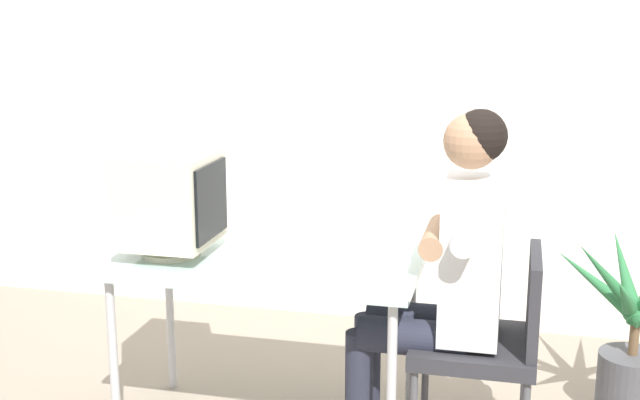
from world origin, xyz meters
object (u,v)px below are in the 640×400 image
object	(u,v)px
desk	(267,273)
person_seated	(445,269)
crt_monitor	(170,200)
keyboard	(247,254)
office_chair	(491,337)
potted_plant	(633,338)

from	to	relation	value
desk	person_seated	bearing A→B (deg)	2.16
crt_monitor	person_seated	bearing A→B (deg)	3.85
keyboard	office_chair	distance (m)	1.00
desk	potted_plant	size ratio (longest dim) A/B	1.47
person_seated	potted_plant	world-z (taller)	person_seated
desk	keyboard	xyz separation A→B (m)	(-0.08, -0.00, 0.08)
desk	potted_plant	bearing A→B (deg)	17.07
crt_monitor	office_chair	distance (m)	1.36
crt_monitor	keyboard	xyz separation A→B (m)	(0.30, 0.04, -0.21)
keyboard	potted_plant	world-z (taller)	potted_plant
crt_monitor	potted_plant	xyz separation A→B (m)	(1.84, 0.49, -0.61)
crt_monitor	keyboard	bearing A→B (deg)	8.00
office_chair	person_seated	bearing A→B (deg)	-180.00
desk	crt_monitor	bearing A→B (deg)	-173.08
crt_monitor	office_chair	world-z (taller)	crt_monitor
keyboard	potted_plant	xyz separation A→B (m)	(1.54, 0.45, -0.39)
office_chair	potted_plant	size ratio (longest dim) A/B	1.00
office_chair	potted_plant	distance (m)	0.72
person_seated	desk	bearing A→B (deg)	-177.84
office_chair	desk	bearing A→B (deg)	-178.28
keyboard	person_seated	bearing A→B (deg)	2.24
crt_monitor	potted_plant	bearing A→B (deg)	15.02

